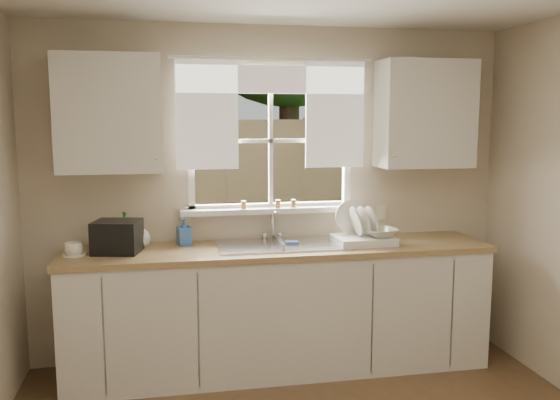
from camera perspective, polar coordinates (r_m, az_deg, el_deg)
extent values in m
cube|color=beige|center=(4.64, -0.83, -7.70)|extent=(3.60, 0.02, 1.15)
cube|color=beige|center=(4.49, -0.88, 14.33)|extent=(3.60, 0.02, 0.35)
cube|color=beige|center=(4.42, -16.44, 5.35)|extent=(1.20, 0.02, 1.00)
cube|color=beige|center=(4.83, 13.38, 5.65)|extent=(1.20, 0.02, 1.00)
cube|color=white|center=(4.53, -0.89, -0.62)|extent=(1.30, 0.06, 0.05)
cube|color=white|center=(4.50, -0.92, 12.09)|extent=(1.30, 0.06, 0.05)
cube|color=white|center=(4.42, -8.62, 5.59)|extent=(0.05, 0.06, 1.05)
cube|color=white|center=(4.63, 6.46, 5.73)|extent=(0.05, 0.06, 1.05)
cube|color=white|center=(4.49, -0.91, 5.71)|extent=(0.03, 0.04, 1.00)
cube|color=white|center=(4.49, -0.91, 5.71)|extent=(1.20, 0.04, 0.03)
cube|color=white|center=(4.48, -0.76, -0.98)|extent=(1.38, 0.14, 0.04)
cylinder|color=white|center=(4.43, -0.74, 13.45)|extent=(1.50, 0.02, 0.02)
cube|color=white|center=(4.36, -7.04, 8.21)|extent=(0.45, 0.02, 0.80)
cube|color=white|center=(4.53, 5.30, 8.23)|extent=(0.45, 0.02, 0.80)
cube|color=white|center=(4.42, -0.76, 11.51)|extent=(1.40, 0.02, 0.20)
cube|color=silver|center=(4.38, -0.08, -10.57)|extent=(3.00, 0.62, 0.87)
cube|color=#9B7D4D|center=(4.25, -0.08, -4.75)|extent=(3.04, 0.65, 0.04)
cube|color=silver|center=(4.24, -16.09, 7.98)|extent=(0.70, 0.33, 0.80)
cube|color=silver|center=(4.64, 13.79, 8.03)|extent=(0.70, 0.33, 0.80)
cube|color=beige|center=(4.74, 9.71, -1.20)|extent=(0.08, 0.01, 0.12)
cylinder|color=brown|center=(4.42, -3.52, -0.46)|extent=(0.04, 0.04, 0.06)
cylinder|color=brown|center=(4.46, -0.21, -0.37)|extent=(0.04, 0.04, 0.06)
cylinder|color=brown|center=(4.48, 1.30, -0.33)|extent=(0.04, 0.04, 0.06)
cube|color=#335421|center=(9.61, -6.11, -3.18)|extent=(20.00, 10.00, 0.02)
cube|color=#9C7B56|center=(7.49, -4.89, 0.82)|extent=(8.00, 0.10, 1.80)
cube|color=maroon|center=(10.93, -13.18, 3.93)|extent=(3.00, 3.00, 2.20)
cube|color=black|center=(10.92, -13.39, 10.49)|extent=(3.20, 3.20, 0.30)
cylinder|color=#423021|center=(10.62, 0.88, 6.73)|extent=(0.36, 0.36, 3.20)
cube|color=#B7B7BC|center=(4.30, -0.15, -5.45)|extent=(0.84, 0.46, 0.18)
cube|color=#B7B7BC|center=(4.28, -0.15, -4.34)|extent=(0.88, 0.50, 0.01)
cube|color=#B7B7BC|center=(4.28, -0.15, -4.67)|extent=(0.02, 0.41, 0.14)
cylinder|color=silver|center=(4.50, -0.75, -2.37)|extent=(0.03, 0.03, 0.22)
cylinder|color=silver|center=(4.40, -0.57, -1.14)|extent=(0.02, 0.18, 0.02)
sphere|color=silver|center=(4.50, -1.50, -3.39)|extent=(0.05, 0.05, 0.05)
sphere|color=silver|center=(4.52, 0.00, -3.34)|extent=(0.05, 0.05, 0.05)
cube|color=white|center=(4.38, 8.01, -3.81)|extent=(0.44, 0.34, 0.06)
cylinder|color=white|center=(4.45, 6.94, -1.67)|extent=(0.26, 0.09, 0.25)
cylinder|color=white|center=(4.33, 7.31, -2.07)|extent=(0.08, 0.22, 0.22)
cylinder|color=white|center=(4.36, 8.05, -2.03)|extent=(0.08, 0.22, 0.22)
cylinder|color=white|center=(4.38, 8.78, -1.99)|extent=(0.08, 0.22, 0.22)
imported|color=beige|center=(4.37, 9.65, -3.10)|extent=(0.28, 0.28, 0.06)
imported|color=#2C8932|center=(4.29, -14.72, -2.87)|extent=(0.13, 0.13, 0.26)
imported|color=#3262BB|center=(4.33, -9.23, -3.02)|extent=(0.11, 0.11, 0.20)
imported|color=beige|center=(4.32, -13.35, -3.22)|extent=(0.17, 0.17, 0.19)
cylinder|color=white|center=(4.22, -19.17, -4.95)|extent=(0.16, 0.16, 0.01)
imported|color=white|center=(4.18, -19.25, -4.51)|extent=(0.13, 0.13, 0.09)
cube|color=black|center=(4.19, -15.40, -3.42)|extent=(0.35, 0.32, 0.22)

